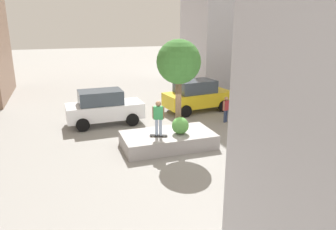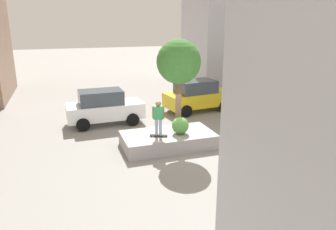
# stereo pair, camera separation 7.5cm
# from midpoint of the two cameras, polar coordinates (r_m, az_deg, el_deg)

# --- Properties ---
(ground_plane) EXTENTS (120.00, 120.00, 0.00)m
(ground_plane) POSITION_cam_midpoint_polar(r_m,az_deg,el_deg) (15.66, 0.68, -5.16)
(ground_plane) COLOR gray
(planter_ledge) EXTENTS (4.31, 2.31, 0.67)m
(planter_ledge) POSITION_cam_midpoint_polar(r_m,az_deg,el_deg) (15.22, 0.14, -4.46)
(planter_ledge) COLOR gray
(planter_ledge) RESTS_ON ground
(plaza_tree) EXTENTS (2.04, 2.04, 4.33)m
(plaza_tree) POSITION_cam_midpoint_polar(r_m,az_deg,el_deg) (14.71, 2.08, 9.30)
(plaza_tree) COLOR brown
(plaza_tree) RESTS_ON planter_ledge
(boxwood_shrub) EXTENTS (0.80, 0.80, 0.80)m
(boxwood_shrub) POSITION_cam_midpoint_polar(r_m,az_deg,el_deg) (14.93, 2.35, -1.90)
(boxwood_shrub) COLOR #4C8C3D
(boxwood_shrub) RESTS_ON planter_ledge
(skateboard) EXTENTS (0.82, 0.52, 0.07)m
(skateboard) POSITION_cam_midpoint_polar(r_m,az_deg,el_deg) (14.67, -1.55, -3.65)
(skateboard) COLOR black
(skateboard) RESTS_ON planter_ledge
(skateboarder) EXTENTS (0.51, 0.34, 1.61)m
(skateboarder) POSITION_cam_midpoint_polar(r_m,az_deg,el_deg) (14.37, -1.58, -0.11)
(skateboarder) COLOR #8C9EB7
(skateboarder) RESTS_ON skateboard
(sedan_parked) EXTENTS (4.35, 2.10, 2.00)m
(sedan_parked) POSITION_cam_midpoint_polar(r_m,az_deg,el_deg) (18.69, -11.23, 1.41)
(sedan_parked) COLOR white
(sedan_parked) RESTS_ON ground
(taxi_cab) EXTENTS (4.65, 2.53, 2.07)m
(taxi_cab) POSITION_cam_midpoint_polar(r_m,az_deg,el_deg) (21.14, 5.40, 3.49)
(taxi_cab) COLOR gold
(taxi_cab) RESTS_ON ground
(police_car) EXTENTS (4.61, 2.25, 2.12)m
(police_car) POSITION_cam_midpoint_polar(r_m,az_deg,el_deg) (24.07, 18.73, 4.34)
(police_car) COLOR white
(police_car) RESTS_ON ground
(traffic_light_corner) EXTENTS (0.36, 0.37, 4.80)m
(traffic_light_corner) POSITION_cam_midpoint_polar(r_m,az_deg,el_deg) (20.07, 17.76, 8.49)
(traffic_light_corner) COLOR black
(traffic_light_corner) RESTS_ON ground
(bystander_watching) EXTENTS (0.47, 0.35, 1.54)m
(bystander_watching) POSITION_cam_midpoint_polar(r_m,az_deg,el_deg) (19.01, 10.49, 1.31)
(bystander_watching) COLOR navy
(bystander_watching) RESTS_ON ground
(pedestrian_crossing) EXTENTS (0.38, 0.54, 1.73)m
(pedestrian_crossing) POSITION_cam_midpoint_polar(r_m,az_deg,el_deg) (14.09, 21.70, -4.57)
(pedestrian_crossing) COLOR navy
(pedestrian_crossing) RESTS_ON ground
(passerby_with_bag) EXTENTS (0.24, 0.53, 1.55)m
(passerby_with_bag) POSITION_cam_midpoint_polar(r_m,az_deg,el_deg) (14.60, 15.44, -3.65)
(passerby_with_bag) COLOR navy
(passerby_with_bag) RESTS_ON ground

